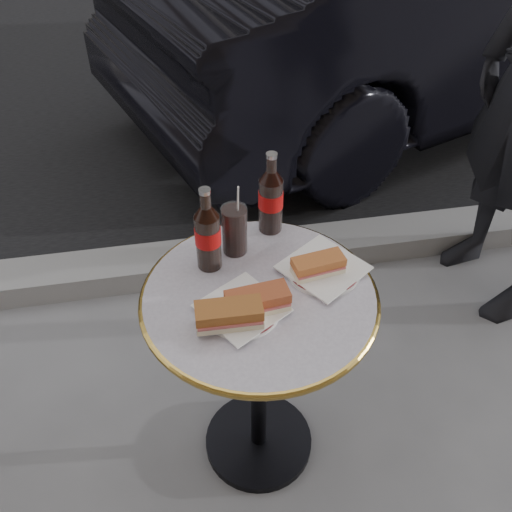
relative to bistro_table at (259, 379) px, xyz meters
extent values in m
plane|color=slate|center=(0.00, 0.00, -0.37)|extent=(80.00, 80.00, 0.00)
cube|color=gray|center=(0.00, 0.90, -0.32)|extent=(40.00, 0.20, 0.12)
cylinder|color=white|center=(-0.05, -0.05, 0.37)|extent=(0.25, 0.25, 0.01)
cylinder|color=silver|center=(0.18, 0.06, 0.37)|extent=(0.27, 0.27, 0.01)
cube|color=#9A5727|center=(-0.09, -0.09, 0.40)|extent=(0.16, 0.08, 0.06)
cube|color=#A34A29|center=(-0.02, -0.06, 0.40)|extent=(0.16, 0.09, 0.05)
cube|color=#B6602E|center=(0.16, 0.04, 0.40)|extent=(0.15, 0.08, 0.05)
cylinder|color=black|center=(-0.04, 0.18, 0.44)|extent=(0.07, 0.07, 0.15)
camera|label=1|loc=(-0.19, -1.01, 1.42)|focal=40.00mm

